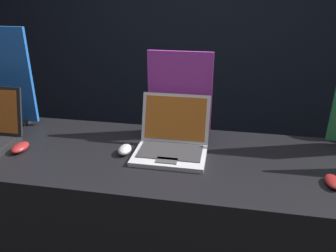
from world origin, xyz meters
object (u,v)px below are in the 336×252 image
(promo_stand_middle, at_px, (180,96))
(mouse_front, at_px, (20,147))
(mouse_middle, at_px, (125,150))
(promo_stand_front, at_px, (6,79))
(laptop_middle, at_px, (172,140))
(mouse_back, at_px, (333,182))

(promo_stand_middle, bearing_deg, mouse_front, -153.77)
(mouse_middle, bearing_deg, mouse_front, -172.38)
(promo_stand_front, bearing_deg, promo_stand_middle, 2.50)
(mouse_front, relative_size, promo_stand_front, 0.21)
(promo_stand_middle, bearing_deg, laptop_middle, -90.00)
(promo_stand_middle, bearing_deg, mouse_back, -30.16)
(promo_stand_front, distance_m, promo_stand_middle, 0.96)
(promo_stand_front, distance_m, mouse_back, 1.68)
(mouse_front, relative_size, laptop_middle, 0.34)
(mouse_front, distance_m, promo_stand_front, 0.46)
(promo_stand_front, bearing_deg, mouse_back, -12.13)
(mouse_middle, bearing_deg, promo_stand_middle, 53.00)
(mouse_middle, xyz_separation_m, mouse_back, (0.89, -0.11, -0.00))
(mouse_front, relative_size, mouse_back, 1.03)
(mouse_middle, distance_m, mouse_back, 0.89)
(laptop_middle, bearing_deg, mouse_front, -169.89)
(mouse_middle, height_order, promo_stand_middle, promo_stand_middle)
(laptop_middle, height_order, promo_stand_middle, promo_stand_middle)
(mouse_front, bearing_deg, mouse_back, -1.67)
(promo_stand_front, height_order, laptop_middle, promo_stand_front)
(mouse_front, xyz_separation_m, mouse_middle, (0.50, 0.07, 0.00))
(mouse_front, bearing_deg, mouse_middle, 7.62)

